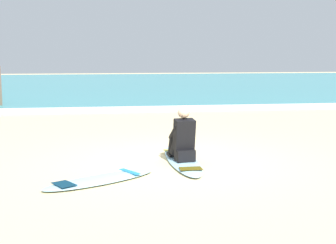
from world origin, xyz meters
TOP-DOWN VIEW (x-y plane):
  - ground_plane at (0.00, 0.00)m, footprint 80.00×80.00m
  - sea at (0.00, 21.49)m, footprint 80.00×28.00m
  - breaking_foam at (0.00, 7.79)m, footprint 80.00×0.90m
  - surfboard_main at (0.15, -0.03)m, footprint 0.54×2.57m
  - surfer_seated at (0.14, -0.17)m, footprint 0.43×0.74m
  - surfboard_spare_near at (-1.31, -1.18)m, footprint 1.90×1.43m

SIDE VIEW (x-z plane):
  - ground_plane at x=0.00m, z-range 0.00..0.00m
  - surfboard_main at x=0.15m, z-range 0.00..0.07m
  - surfboard_spare_near at x=-1.31m, z-range 0.00..0.07m
  - sea at x=0.00m, z-range 0.00..0.10m
  - breaking_foam at x=0.00m, z-range 0.00..0.11m
  - surfer_seated at x=0.14m, z-range -0.04..0.91m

